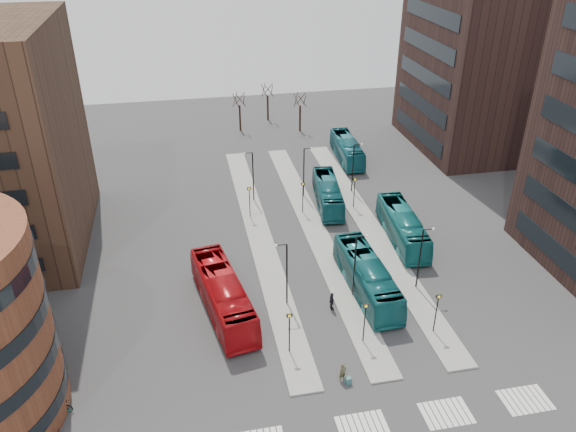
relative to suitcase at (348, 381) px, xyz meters
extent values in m
cube|color=gray|center=(-3.16, 22.04, -0.21)|extent=(2.50, 45.00, 0.15)
cube|color=gray|center=(2.84, 22.04, -0.21)|extent=(2.50, 45.00, 0.15)
cube|color=gray|center=(8.84, 22.04, -0.21)|extent=(2.50, 45.00, 0.15)
cube|color=navy|center=(0.00, 0.00, 0.00)|extent=(0.51, 0.43, 0.56)
imported|color=#B30D13|center=(-8.06, 10.23, 1.43)|extent=(4.92, 12.62, 3.43)
imported|color=#135B61|center=(4.79, 10.44, 1.35)|extent=(3.05, 11.78, 3.26)
imported|color=#135962|center=(5.72, 27.47, 1.18)|extent=(3.77, 10.71, 2.92)
imported|color=#156A6D|center=(11.26, 18.34, 1.29)|extent=(3.53, 11.47, 3.15)
imported|color=#166370|center=(11.73, 39.86, 1.22)|extent=(3.10, 10.90, 3.00)
imported|color=#48452B|center=(-0.33, 0.40, 0.51)|extent=(0.67, 0.55, 1.58)
imported|color=black|center=(-6.22, 10.02, 0.54)|extent=(0.83, 0.66, 1.63)
imported|color=black|center=(1.08, 8.59, 0.56)|extent=(0.42, 0.99, 1.68)
imported|color=black|center=(4.68, 6.49, 0.45)|extent=(1.04, 1.07, 1.47)
imported|color=gray|center=(-20.16, 1.51, 0.19)|extent=(1.91, 1.20, 0.95)
cube|color=silver|center=(-1.66, -3.96, -0.27)|extent=(0.35, 2.40, 0.01)
cube|color=silver|center=(-1.23, -3.96, -0.27)|extent=(0.35, 2.40, 0.01)
cube|color=silver|center=(-0.80, -3.96, -0.27)|extent=(0.35, 2.40, 0.01)
cube|color=silver|center=(-0.37, -3.96, -0.27)|extent=(0.35, 2.40, 0.01)
cube|color=silver|center=(0.05, -3.96, -0.27)|extent=(0.35, 2.40, 0.01)
cube|color=silver|center=(0.48, -3.96, -0.27)|extent=(0.35, 2.40, 0.01)
cube|color=silver|center=(0.91, -3.96, -0.27)|extent=(0.35, 2.40, 0.01)
cube|color=silver|center=(1.34, -3.96, -0.27)|extent=(0.35, 2.40, 0.01)
cube|color=silver|center=(4.34, -3.96, -0.27)|extent=(0.35, 2.40, 0.01)
cube|color=silver|center=(4.77, -3.96, -0.27)|extent=(0.35, 2.40, 0.01)
cube|color=silver|center=(5.20, -3.96, -0.27)|extent=(0.35, 2.40, 0.01)
cube|color=silver|center=(5.63, -3.96, -0.27)|extent=(0.35, 2.40, 0.01)
cube|color=silver|center=(6.05, -3.96, -0.27)|extent=(0.35, 2.40, 0.01)
cube|color=silver|center=(6.48, -3.96, -0.27)|extent=(0.35, 2.40, 0.01)
cube|color=silver|center=(6.91, -3.96, -0.27)|extent=(0.35, 2.40, 0.01)
cube|color=silver|center=(7.34, -3.96, -0.27)|extent=(0.35, 2.40, 0.01)
cube|color=silver|center=(10.34, -3.96, -0.27)|extent=(0.35, 2.40, 0.01)
cube|color=silver|center=(10.77, -3.96, -0.27)|extent=(0.35, 2.40, 0.01)
cube|color=silver|center=(11.20, -3.96, -0.27)|extent=(0.35, 2.40, 0.01)
cube|color=silver|center=(11.63, -3.96, -0.27)|extent=(0.35, 2.40, 0.01)
cube|color=silver|center=(12.05, -3.96, -0.27)|extent=(0.35, 2.40, 0.01)
cube|color=silver|center=(12.48, -3.96, -0.27)|extent=(0.35, 2.40, 0.01)
cube|color=silver|center=(12.91, -3.96, -0.27)|extent=(0.35, 2.40, 0.01)
cube|color=silver|center=(13.34, -3.96, -0.27)|extent=(0.35, 2.40, 0.01)
cube|color=black|center=(22.78, 8.04, 2.22)|extent=(0.12, 16.00, 2.00)
cube|color=#321F1C|center=(32.84, 42.04, 14.72)|extent=(20.00, 20.00, 30.00)
cube|color=black|center=(22.78, 42.04, 2.22)|extent=(0.12, 16.00, 2.00)
cube|color=black|center=(22.78, 42.04, 6.22)|extent=(0.12, 16.00, 2.00)
cube|color=black|center=(22.78, 42.04, 10.22)|extent=(0.12, 16.00, 2.00)
cube|color=black|center=(22.78, 42.04, 14.22)|extent=(0.12, 16.00, 2.00)
cube|color=black|center=(22.78, 42.04, 18.22)|extent=(0.12, 16.00, 2.00)
cylinder|color=black|center=(-3.56, 4.04, 1.62)|extent=(0.10, 0.10, 3.50)
cube|color=black|center=(-3.56, 4.04, 3.37)|extent=(0.45, 0.10, 0.30)
cube|color=yellow|center=(-3.56, 3.98, 3.37)|extent=(0.20, 0.02, 0.20)
cylinder|color=black|center=(-3.56, 26.04, 1.62)|extent=(0.10, 0.10, 3.50)
cube|color=black|center=(-3.56, 26.04, 3.37)|extent=(0.45, 0.10, 0.30)
cube|color=yellow|center=(-3.56, 25.98, 3.37)|extent=(0.20, 0.02, 0.20)
cylinder|color=black|center=(2.44, 4.04, 1.62)|extent=(0.10, 0.10, 3.50)
cube|color=black|center=(2.44, 4.04, 3.37)|extent=(0.45, 0.10, 0.30)
cube|color=yellow|center=(2.44, 3.98, 3.37)|extent=(0.20, 0.02, 0.20)
cylinder|color=black|center=(2.44, 26.04, 1.62)|extent=(0.10, 0.10, 3.50)
cube|color=black|center=(2.44, 26.04, 3.37)|extent=(0.45, 0.10, 0.30)
cube|color=yellow|center=(2.44, 25.98, 3.37)|extent=(0.20, 0.02, 0.20)
cylinder|color=black|center=(8.44, 4.04, 1.62)|extent=(0.10, 0.10, 3.50)
cube|color=black|center=(8.44, 4.04, 3.37)|extent=(0.45, 0.10, 0.30)
cube|color=yellow|center=(8.44, 3.98, 3.37)|extent=(0.20, 0.02, 0.20)
cylinder|color=black|center=(8.44, 26.04, 1.62)|extent=(0.10, 0.10, 3.50)
cube|color=black|center=(8.44, 26.04, 3.37)|extent=(0.45, 0.10, 0.30)
cube|color=yellow|center=(8.44, 25.98, 3.37)|extent=(0.20, 0.02, 0.20)
cylinder|color=black|center=(-2.56, 10.04, 2.87)|extent=(0.14, 0.14, 6.00)
cylinder|color=black|center=(-3.01, 10.04, 5.87)|extent=(0.90, 0.08, 0.08)
sphere|color=silver|center=(-3.46, 10.04, 5.87)|extent=(0.24, 0.24, 0.24)
cylinder|color=black|center=(-2.56, 30.04, 2.87)|extent=(0.14, 0.14, 6.00)
cylinder|color=black|center=(-3.01, 30.04, 5.87)|extent=(0.90, 0.08, 0.08)
sphere|color=silver|center=(-3.46, 30.04, 5.87)|extent=(0.24, 0.24, 0.24)
cylinder|color=black|center=(3.44, 10.04, 2.87)|extent=(0.14, 0.14, 6.00)
cylinder|color=black|center=(3.89, 10.04, 5.87)|extent=(0.90, 0.08, 0.08)
sphere|color=silver|center=(4.34, 10.04, 5.87)|extent=(0.24, 0.24, 0.24)
cylinder|color=black|center=(3.44, 30.04, 2.87)|extent=(0.14, 0.14, 6.00)
cylinder|color=black|center=(3.89, 30.04, 5.87)|extent=(0.90, 0.08, 0.08)
sphere|color=silver|center=(4.34, 30.04, 5.87)|extent=(0.24, 0.24, 0.24)
cylinder|color=black|center=(9.44, 10.04, 2.87)|extent=(0.14, 0.14, 6.00)
cylinder|color=black|center=(9.89, 10.04, 5.87)|extent=(0.90, 0.08, 0.08)
sphere|color=silver|center=(10.34, 10.04, 5.87)|extent=(0.24, 0.24, 0.24)
cylinder|color=black|center=(9.44, 30.04, 2.87)|extent=(0.14, 0.14, 6.00)
cylinder|color=black|center=(9.89, 30.04, 5.87)|extent=(0.90, 0.08, 0.08)
sphere|color=silver|center=(10.34, 30.04, 5.87)|extent=(0.24, 0.24, 0.24)
cylinder|color=black|center=(-1.16, 54.04, 1.72)|extent=(0.30, 0.30, 4.00)
cylinder|color=black|center=(-0.46, 54.04, 4.62)|extent=(0.10, 1.56, 1.95)
cylinder|color=black|center=(-0.94, 54.70, 4.62)|extent=(1.48, 0.59, 1.97)
cylinder|color=black|center=(-1.73, 54.45, 4.62)|extent=(0.90, 1.31, 1.99)
cylinder|color=black|center=(-1.73, 53.62, 4.62)|extent=(0.89, 1.31, 1.99)
cylinder|color=black|center=(-0.95, 53.37, 4.62)|extent=(1.48, 0.58, 1.97)
cylinder|color=black|center=(3.84, 58.04, 1.72)|extent=(0.30, 0.30, 4.00)
cylinder|color=black|center=(4.54, 58.04, 4.62)|extent=(0.10, 1.56, 1.95)
cylinder|color=black|center=(4.06, 58.70, 4.62)|extent=(1.48, 0.59, 1.97)
cylinder|color=black|center=(3.27, 58.45, 4.62)|extent=(0.90, 1.31, 1.99)
cylinder|color=black|center=(3.27, 57.62, 4.62)|extent=(0.89, 1.31, 1.99)
cylinder|color=black|center=(4.05, 57.37, 4.62)|extent=(1.48, 0.58, 1.97)
cylinder|color=black|center=(7.84, 52.04, 1.72)|extent=(0.30, 0.30, 4.00)
cylinder|color=black|center=(8.54, 52.04, 4.62)|extent=(0.10, 1.56, 1.95)
cylinder|color=black|center=(8.06, 52.70, 4.62)|extent=(1.48, 0.59, 1.97)
cylinder|color=black|center=(7.27, 52.45, 4.62)|extent=(0.90, 1.31, 1.99)
cylinder|color=black|center=(7.27, 51.62, 4.62)|extent=(0.89, 1.31, 1.99)
cylinder|color=black|center=(8.05, 51.37, 4.62)|extent=(1.48, 0.58, 1.97)
camera|label=1|loc=(-10.18, -28.45, 30.28)|focal=35.00mm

